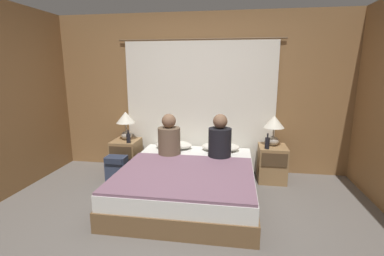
% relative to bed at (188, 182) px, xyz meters
% --- Properties ---
extents(ground_plane, '(16.00, 16.00, 0.00)m').
position_rel_bed_xyz_m(ground_plane, '(0.00, -0.77, -0.20)').
color(ground_plane, '#66605B').
extents(wall_back, '(4.77, 0.06, 2.50)m').
position_rel_bed_xyz_m(wall_back, '(0.00, 1.11, 1.05)').
color(wall_back, olive).
rests_on(wall_back, ground_plane).
extents(curtain_panel, '(2.59, 0.02, 2.10)m').
position_rel_bed_xyz_m(curtain_panel, '(0.00, 1.05, 0.84)').
color(curtain_panel, white).
rests_on(curtain_panel, ground_plane).
extents(bed, '(1.68, 1.99, 0.41)m').
position_rel_bed_xyz_m(bed, '(0.00, 0.00, 0.00)').
color(bed, brown).
rests_on(bed, ground_plane).
extents(nightstand_left, '(0.40, 0.46, 0.53)m').
position_rel_bed_xyz_m(nightstand_left, '(-1.14, 0.73, 0.06)').
color(nightstand_left, '#937047').
rests_on(nightstand_left, ground_plane).
extents(nightstand_right, '(0.40, 0.46, 0.53)m').
position_rel_bed_xyz_m(nightstand_right, '(1.14, 0.73, 0.06)').
color(nightstand_right, '#937047').
rests_on(nightstand_right, ground_plane).
extents(lamp_left, '(0.30, 0.30, 0.45)m').
position_rel_bed_xyz_m(lamp_left, '(-1.14, 0.78, 0.63)').
color(lamp_left, '#B2A899').
rests_on(lamp_left, nightstand_left).
extents(lamp_right, '(0.30, 0.30, 0.45)m').
position_rel_bed_xyz_m(lamp_right, '(1.14, 0.78, 0.63)').
color(lamp_right, '#B2A899').
rests_on(lamp_right, nightstand_right).
extents(pillow_left, '(0.58, 0.34, 0.12)m').
position_rel_bed_xyz_m(pillow_left, '(-0.37, 0.79, 0.27)').
color(pillow_left, silver).
rests_on(pillow_left, bed).
extents(pillow_right, '(0.58, 0.34, 0.12)m').
position_rel_bed_xyz_m(pillow_right, '(0.37, 0.79, 0.27)').
color(pillow_right, silver).
rests_on(pillow_right, bed).
extents(blanket_on_bed, '(1.62, 1.36, 0.03)m').
position_rel_bed_xyz_m(blanket_on_bed, '(0.00, -0.28, 0.22)').
color(blanket_on_bed, slate).
rests_on(blanket_on_bed, bed).
extents(person_left_in_bed, '(0.32, 0.32, 0.61)m').
position_rel_bed_xyz_m(person_left_in_bed, '(-0.35, 0.43, 0.46)').
color(person_left_in_bed, brown).
rests_on(person_left_in_bed, bed).
extents(person_right_in_bed, '(0.32, 0.32, 0.63)m').
position_rel_bed_xyz_m(person_right_in_bed, '(0.37, 0.43, 0.47)').
color(person_right_in_bed, black).
rests_on(person_right_in_bed, bed).
extents(beer_bottle_on_left_stand, '(0.07, 0.07, 0.20)m').
position_rel_bed_xyz_m(beer_bottle_on_left_stand, '(-1.04, 0.59, 0.40)').
color(beer_bottle_on_left_stand, black).
rests_on(beer_bottle_on_left_stand, nightstand_left).
extents(beer_bottle_on_right_stand, '(0.07, 0.07, 0.22)m').
position_rel_bed_xyz_m(beer_bottle_on_right_stand, '(1.04, 0.59, 0.41)').
color(beer_bottle_on_right_stand, black).
rests_on(beer_bottle_on_right_stand, nightstand_right).
extents(backpack_on_floor, '(0.30, 0.21, 0.41)m').
position_rel_bed_xyz_m(backpack_on_floor, '(-1.11, 0.27, 0.03)').
color(backpack_on_floor, '#333D56').
rests_on(backpack_on_floor, ground_plane).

